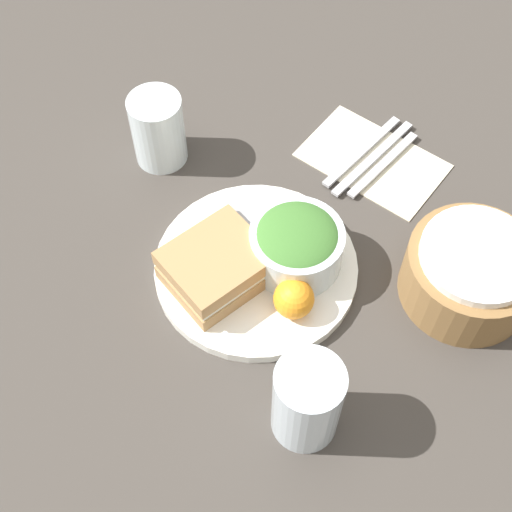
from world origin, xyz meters
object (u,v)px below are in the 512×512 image
knife (373,158)px  drink_glass (307,401)px  sandwich (217,267)px  plate (256,268)px  salad_bowl (297,244)px  dressing_cup (249,221)px  bread_basket (470,273)px  fork (363,152)px  spoon (383,164)px  water_glass (158,130)px

knife → drink_glass: bearing=-154.3°
sandwich → knife: sandwich is taller
plate → sandwich: size_ratio=1.88×
salad_bowl → drink_glass: (0.16, 0.13, 0.01)m
dressing_cup → drink_glass: size_ratio=0.41×
dressing_cup → bread_basket: bread_basket is taller
plate → fork: (-0.25, 0.00, -0.00)m
salad_bowl → drink_glass: bearing=38.7°
bread_basket → spoon: 0.22m
dressing_cup → water_glass: 0.19m
bread_basket → water_glass: size_ratio=1.53×
drink_glass → bread_basket: bearing=167.3°
sandwich → water_glass: (-0.12, -0.20, 0.01)m
sandwich → fork: (-0.30, 0.03, -0.04)m
dressing_cup → fork: bearing=168.7°
sandwich → water_glass: water_glass is taller
sandwich → knife: bearing=171.2°
plate → fork: bearing=179.7°
sandwich → water_glass: 0.24m
plate → spoon: bearing=171.5°
plate → salad_bowl: (-0.04, 0.04, 0.04)m
salad_bowl → dressing_cup: size_ratio=2.35×
dressing_cup → knife: (-0.21, 0.06, -0.03)m
sandwich → salad_bowl: 0.10m
dressing_cup → water_glass: bearing=-100.8°
plate → fork: 0.25m
sandwich → fork: bearing=174.7°
knife → water_glass: size_ratio=1.65×
salad_bowl → fork: (-0.22, -0.03, -0.05)m
salad_bowl → knife: salad_bowl is taller
plate → knife: size_ratio=1.47×
dressing_cup → water_glass: size_ratio=0.47×
drink_glass → fork: (-0.38, -0.17, -0.06)m
knife → sandwich: bearing=175.7°
sandwich → bread_basket: bearing=125.8°
dressing_cup → drink_glass: (0.17, 0.21, 0.03)m
bread_basket → fork: 0.26m
bread_basket → water_glass: 0.46m
spoon → dressing_cup: bearing=164.0°
spoon → salad_bowl: bearing=-176.1°
salad_bowl → spoon: 0.22m
drink_glass → knife: drink_glass is taller
bread_basket → spoon: (-0.11, -0.19, -0.04)m
drink_glass → knife: 0.41m
plate → knife: bearing=175.6°
knife → water_glass: (0.18, -0.25, 0.05)m
bread_basket → dressing_cup: bearing=-69.7°
salad_bowl → bread_basket: bearing=117.7°
dressing_cup → spoon: dressing_cup is taller
plate → salad_bowl: bearing=136.0°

